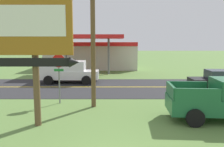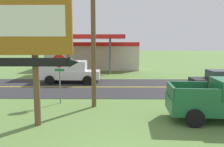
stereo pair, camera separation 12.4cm
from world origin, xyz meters
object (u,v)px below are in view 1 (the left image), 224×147
at_px(motel_sign, 35,39).
at_px(utility_pole, 93,19).
at_px(car_black_near_lane, 221,81).
at_px(gas_station, 92,54).
at_px(stop_sign, 59,70).
at_px(pickup_white_on_road, 70,72).

bearing_deg(motel_sign, utility_pole, 55.62).
xyz_separation_m(utility_pole, car_black_near_lane, (8.85, 3.72, -4.03)).
height_order(gas_station, car_black_near_lane, gas_station).
bearing_deg(stop_sign, utility_pole, -19.48).
bearing_deg(pickup_white_on_road, motel_sign, -87.15).
relative_size(utility_pole, gas_station, 0.76).
height_order(motel_sign, car_black_near_lane, motel_sign).
bearing_deg(motel_sign, pickup_white_on_road, 92.85).
bearing_deg(pickup_white_on_road, gas_station, 85.21).
relative_size(stop_sign, utility_pole, 0.33).
xyz_separation_m(pickup_white_on_road, car_black_near_lane, (11.55, -4.00, -0.13)).
xyz_separation_m(motel_sign, pickup_white_on_road, (-0.54, 10.87, -2.81)).
relative_size(motel_sign, pickup_white_on_road, 1.09).
distance_m(stop_sign, pickup_white_on_road, 7.08).
distance_m(motel_sign, gas_station, 22.41).
height_order(utility_pole, car_black_near_lane, utility_pole).
height_order(utility_pole, gas_station, utility_pole).
height_order(motel_sign, stop_sign, motel_sign).
xyz_separation_m(gas_station, pickup_white_on_road, (-0.96, -11.46, -0.98)).
relative_size(stop_sign, car_black_near_lane, 0.70).
xyz_separation_m(utility_pole, pickup_white_on_road, (-2.70, 7.72, -3.90)).
distance_m(utility_pole, car_black_near_lane, 10.41).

